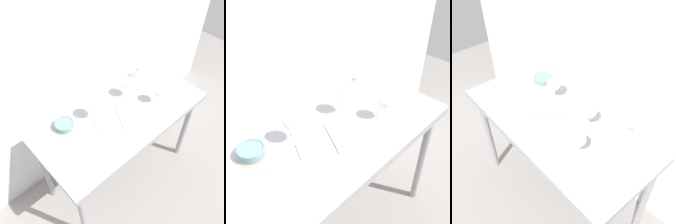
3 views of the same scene
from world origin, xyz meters
The scene contains 9 objects.
back_wall centered at (0.00, 0.49, 1.30)m, with size 3.80×0.04×2.60m, color silver.
steel_counter centered at (0.00, -0.01, 0.79)m, with size 1.40×0.65×0.90m.
wine_glass_near_right centered at (0.31, -0.10, 1.02)m, with size 0.09×0.09×0.17m.
wine_glass_far_left centered at (-0.18, 0.13, 1.03)m, with size 0.10×0.10×0.19m.
wine_glass_far_right centered at (0.19, 0.11, 1.03)m, with size 0.10×0.10×0.19m.
open_notebook centered at (-0.04, -0.01, 0.90)m, with size 0.45×0.39×0.01m.
tasting_sheet_upper centered at (-0.35, -0.03, 0.90)m, with size 0.19×0.28×0.00m, color white.
tasting_bowl centered at (-0.40, 0.20, 0.93)m, with size 0.15×0.15×0.06m.
decanter_funnel centered at (0.42, 0.23, 0.94)m, with size 0.11×0.11×0.13m.
Camera 2 is at (-0.87, -0.86, 1.98)m, focal length 47.33 mm.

